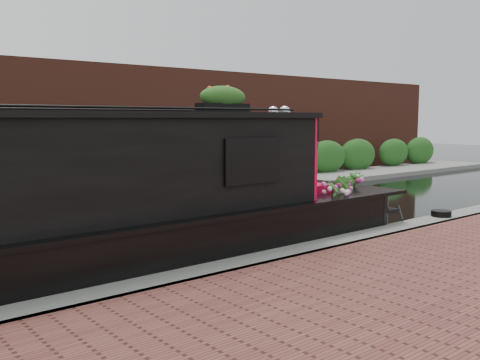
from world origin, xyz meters
TOP-DOWN VIEW (x-y plane):
  - ground at (0.00, 0.00)m, footprint 80.00×80.00m
  - near_bank_coping at (0.00, -3.30)m, footprint 40.00×0.60m
  - far_bank_path at (0.00, 4.20)m, footprint 40.00×2.40m
  - far_hedge at (0.00, 5.10)m, footprint 40.00×1.10m
  - far_brick_wall at (0.00, 7.20)m, footprint 40.00×1.00m
  - narrowboat at (-2.64, -1.91)m, footprint 13.00×2.29m
  - rope_fender at (4.34, -1.91)m, footprint 0.39×0.38m
  - coiled_mooring_rope at (5.24, -3.22)m, footprint 0.41×0.41m

SIDE VIEW (x-z plane):
  - ground at x=0.00m, z-range 0.00..0.00m
  - near_bank_coping at x=0.00m, z-range -0.25..0.25m
  - far_bank_path at x=0.00m, z-range -0.17..0.17m
  - far_hedge at x=0.00m, z-range -1.40..1.40m
  - far_brick_wall at x=0.00m, z-range -4.00..4.00m
  - rope_fender at x=4.34m, z-range 0.00..0.39m
  - coiled_mooring_rope at x=5.24m, z-range 0.25..0.37m
  - narrowboat at x=-2.64m, z-range -0.62..2.43m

